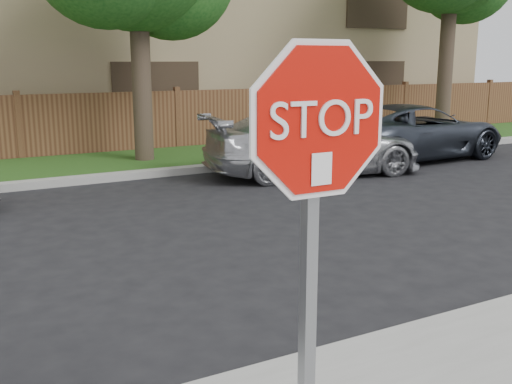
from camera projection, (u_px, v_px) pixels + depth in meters
ground at (235, 381)px, 4.60m from camera, size 90.00×90.00×0.00m
far_curb at (46, 183)px, 11.56m from camera, size 70.00×0.30×0.15m
grass_strip at (32, 170)px, 12.98m from camera, size 70.00×3.00×0.12m
fence at (19, 129)px, 14.19m from camera, size 70.00×0.12×1.60m
stop_sign at (316, 189)px, 2.79m from camera, size 1.01×0.13×2.55m
sedan_right at (314, 143)px, 12.71m from camera, size 4.94×2.64×1.36m
sedan_far_right at (413, 132)px, 14.68m from camera, size 5.00×2.53×1.36m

